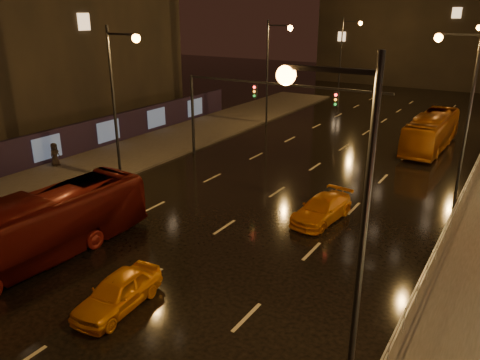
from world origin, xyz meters
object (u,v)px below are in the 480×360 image
at_px(bus_red, 36,230).
at_px(taxi_near, 118,292).
at_px(bus_curb, 431,131).
at_px(taxi_far, 322,209).
at_px(pedestrian_c, 55,154).

xyz_separation_m(bus_red, taxi_near, (5.73, -0.71, -0.88)).
bearing_deg(bus_curb, bus_red, -110.30).
relative_size(taxi_near, taxi_far, 0.88).
bearing_deg(pedestrian_c, taxi_near, -132.87).
relative_size(bus_red, bus_curb, 1.07).
relative_size(bus_red, taxi_near, 2.79).
bearing_deg(bus_red, bus_curb, 70.68).
relative_size(taxi_far, pedestrian_c, 2.67).
bearing_deg(taxi_far, taxi_near, -100.54).
xyz_separation_m(taxi_far, pedestrian_c, (-20.00, -1.70, 0.34)).
bearing_deg(taxi_near, bus_red, 168.02).
bearing_deg(pedestrian_c, taxi_far, -96.99).
distance_m(taxi_far, pedestrian_c, 20.08).
height_order(bus_curb, taxi_near, bus_curb).
xyz_separation_m(taxi_near, taxi_far, (3.50, 11.62, -0.02)).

